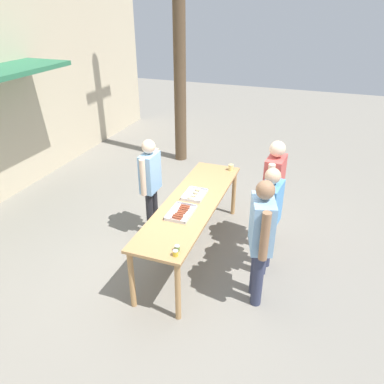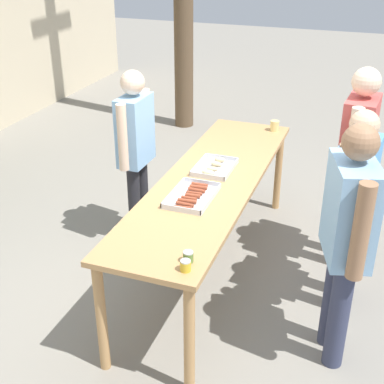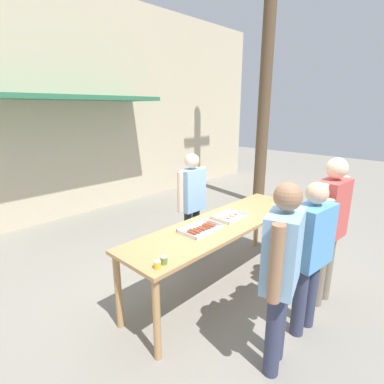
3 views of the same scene
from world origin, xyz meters
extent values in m
plane|color=gray|center=(0.00, 0.00, 0.00)|extent=(24.00, 24.00, 0.00)
cube|color=tan|center=(0.00, 0.00, 0.86)|extent=(2.76, 0.74, 0.04)
cylinder|color=tan|center=(-1.32, -0.30, 0.42)|extent=(0.07, 0.07, 0.84)
cylinder|color=tan|center=(1.32, -0.30, 0.42)|extent=(0.07, 0.07, 0.84)
cylinder|color=tan|center=(-1.32, 0.30, 0.42)|extent=(0.07, 0.07, 0.84)
cylinder|color=tan|center=(1.32, 0.30, 0.42)|extent=(0.07, 0.07, 0.84)
cube|color=silver|center=(-0.38, 0.02, 0.89)|extent=(0.47, 0.31, 0.01)
cube|color=silver|center=(-0.38, -0.13, 0.91)|extent=(0.47, 0.01, 0.03)
cube|color=silver|center=(-0.38, 0.17, 0.91)|extent=(0.47, 0.01, 0.03)
cube|color=silver|center=(-0.61, 0.02, 0.91)|extent=(0.01, 0.31, 0.03)
cube|color=silver|center=(-0.14, 0.02, 0.91)|extent=(0.01, 0.31, 0.03)
cylinder|color=brown|center=(-0.57, 0.03, 0.90)|extent=(0.04, 0.14, 0.02)
cylinder|color=brown|center=(-0.52, 0.02, 0.90)|extent=(0.03, 0.14, 0.03)
cylinder|color=brown|center=(-0.47, 0.02, 0.91)|extent=(0.04, 0.14, 0.03)
cylinder|color=brown|center=(-0.42, 0.03, 0.90)|extent=(0.03, 0.12, 0.03)
cylinder|color=brown|center=(-0.38, 0.02, 0.91)|extent=(0.04, 0.11, 0.03)
cylinder|color=brown|center=(-0.33, 0.02, 0.90)|extent=(0.03, 0.12, 0.02)
cylinder|color=brown|center=(-0.28, 0.02, 0.90)|extent=(0.03, 0.13, 0.03)
cylinder|color=brown|center=(-0.23, 0.02, 0.91)|extent=(0.04, 0.14, 0.03)
cylinder|color=brown|center=(-0.18, 0.03, 0.90)|extent=(0.03, 0.13, 0.03)
cube|color=silver|center=(0.17, 0.02, 0.89)|extent=(0.41, 0.30, 0.01)
cube|color=silver|center=(0.17, -0.12, 0.91)|extent=(0.41, 0.01, 0.03)
cube|color=silver|center=(0.17, 0.17, 0.91)|extent=(0.41, 0.01, 0.03)
cube|color=silver|center=(-0.03, 0.02, 0.91)|extent=(0.01, 0.30, 0.03)
cube|color=silver|center=(0.38, 0.02, 0.91)|extent=(0.01, 0.30, 0.03)
ellipsoid|color=beige|center=(0.03, 0.03, 0.91)|extent=(0.07, 0.12, 0.04)
ellipsoid|color=beige|center=(0.12, 0.02, 0.91)|extent=(0.06, 0.10, 0.03)
ellipsoid|color=beige|center=(0.22, 0.02, 0.91)|extent=(0.06, 0.11, 0.04)
ellipsoid|color=beige|center=(0.31, 0.02, 0.91)|extent=(0.06, 0.10, 0.04)
cylinder|color=gold|center=(-1.25, -0.26, 0.91)|extent=(0.06, 0.06, 0.06)
cylinder|color=#B2B2B7|center=(-1.25, -0.26, 0.95)|extent=(0.06, 0.06, 0.01)
cylinder|color=#567A38|center=(-1.16, -0.24, 0.91)|extent=(0.06, 0.06, 0.06)
cylinder|color=#B2B2B7|center=(-1.16, -0.24, 0.95)|extent=(0.06, 0.06, 0.01)
cylinder|color=#DBC67A|center=(1.24, -0.25, 0.93)|extent=(0.08, 0.08, 0.10)
cylinder|color=#232328|center=(0.22, 0.80, 0.39)|extent=(0.11, 0.11, 0.77)
cylinder|color=#232328|center=(0.39, 0.80, 0.39)|extent=(0.11, 0.11, 0.77)
cube|color=#84B2DB|center=(0.31, 0.80, 1.08)|extent=(0.38, 0.21, 0.61)
sphere|color=beige|center=(0.31, 0.80, 1.50)|extent=(0.21, 0.21, 0.21)
cylinder|color=beige|center=(0.07, 0.80, 1.09)|extent=(0.09, 0.09, 0.58)
cylinder|color=beige|center=(0.54, 0.80, 1.09)|extent=(0.09, 0.09, 0.58)
cylinder|color=#333851|center=(-0.55, -1.08, 0.41)|extent=(0.14, 0.14, 0.81)
cylinder|color=#333851|center=(-0.75, -1.13, 0.41)|extent=(0.14, 0.14, 0.81)
cube|color=#84B2DB|center=(-0.65, -1.11, 1.13)|extent=(0.51, 0.37, 0.64)
sphere|color=#936B4C|center=(-0.65, -1.11, 1.58)|extent=(0.22, 0.22, 0.22)
cylinder|color=#936B4C|center=(-0.38, -1.03, 1.15)|extent=(0.10, 0.10, 0.61)
cylinder|color=#936B4C|center=(-0.92, -1.19, 1.15)|extent=(0.10, 0.10, 0.61)
cylinder|color=#756B5B|center=(0.67, -1.06, 0.41)|extent=(0.13, 0.13, 0.83)
cylinder|color=#756B5B|center=(0.47, -1.05, 0.41)|extent=(0.13, 0.13, 0.83)
cube|color=#C64C47|center=(0.57, -1.05, 1.16)|extent=(0.44, 0.27, 0.66)
sphere|color=beige|center=(0.57, -1.05, 1.62)|extent=(0.22, 0.22, 0.22)
cylinder|color=beige|center=(0.83, -1.07, 1.17)|extent=(0.10, 0.10, 0.62)
cylinder|color=beige|center=(0.31, -1.03, 1.17)|extent=(0.10, 0.10, 0.62)
cylinder|color=#333851|center=(0.06, -1.11, 0.38)|extent=(0.13, 0.13, 0.76)
cylinder|color=#333851|center=(-0.14, -1.09, 0.38)|extent=(0.13, 0.13, 0.76)
cube|color=#5193D1|center=(-0.04, -1.10, 1.06)|extent=(0.47, 0.30, 0.60)
sphere|color=#DBAD89|center=(-0.04, -1.10, 1.48)|extent=(0.21, 0.21, 0.21)
cylinder|color=#DBAD89|center=(0.24, -1.13, 1.07)|extent=(0.10, 0.10, 0.57)
cylinder|color=#DBAD89|center=(-0.31, -1.07, 1.07)|extent=(0.10, 0.10, 0.57)
cylinder|color=brown|center=(3.40, 1.52, 3.20)|extent=(0.27, 0.27, 6.41)
camera|label=1|loc=(-4.39, -1.60, 3.49)|focal=35.00mm
camera|label=2|loc=(-3.66, -1.17, 2.71)|focal=50.00mm
camera|label=3|loc=(-2.73, -2.07, 2.23)|focal=28.00mm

